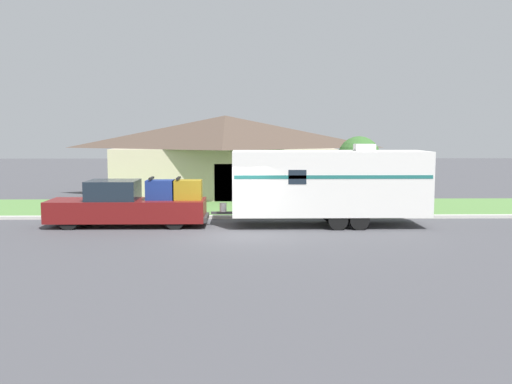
% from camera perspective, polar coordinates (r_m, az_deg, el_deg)
% --- Properties ---
extents(ground_plane, '(120.00, 120.00, 0.00)m').
position_cam_1_polar(ground_plane, '(21.74, -1.87, -4.18)').
color(ground_plane, '#47474C').
extents(curb_strip, '(80.00, 0.30, 0.14)m').
position_cam_1_polar(curb_strip, '(25.42, -1.76, -2.52)').
color(curb_strip, beige).
rests_on(curb_strip, ground_plane).
extents(lawn_strip, '(80.00, 7.00, 0.03)m').
position_cam_1_polar(lawn_strip, '(29.05, -1.68, -1.55)').
color(lawn_strip, '#568442').
rests_on(lawn_strip, ground_plane).
extents(house_across_street, '(13.63, 7.27, 4.82)m').
position_cam_1_polar(house_across_street, '(34.57, -3.08, 3.81)').
color(house_across_street, beige).
rests_on(house_across_street, ground_plane).
extents(pickup_truck, '(6.47, 1.92, 2.02)m').
position_cam_1_polar(pickup_truck, '(23.86, -12.54, -1.27)').
color(pickup_truck, black).
rests_on(pickup_truck, ground_plane).
extents(travel_trailer, '(8.81, 2.45, 3.36)m').
position_cam_1_polar(travel_trailer, '(23.54, 7.35, 0.92)').
color(travel_trailer, black).
rests_on(travel_trailer, ground_plane).
extents(mailbox, '(0.48, 0.20, 1.34)m').
position_cam_1_polar(mailbox, '(26.47, 3.11, -0.09)').
color(mailbox, brown).
rests_on(mailbox, ground_plane).
extents(tree_in_yard, '(2.08, 2.08, 3.64)m').
position_cam_1_polar(tree_in_yard, '(28.13, 10.25, 3.36)').
color(tree_in_yard, brown).
rests_on(tree_in_yard, ground_plane).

